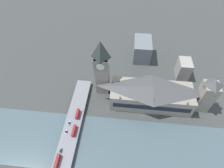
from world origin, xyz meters
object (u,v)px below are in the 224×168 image
object	(u,v)px
clock_tower	(102,67)
car_southbound_lead	(61,151)
car_northbound_lead	(69,123)
car_northbound_tail	(66,132)
double_decker_bus_mid	(74,131)
parliament_hall	(151,95)
double_decker_bus_rear	(78,114)
victoria_tower	(206,95)
double_decker_bus_lead	(57,161)
road_bridge	(69,139)

from	to	relation	value
clock_tower	car_southbound_lead	bearing A→B (deg)	160.77
car_northbound_lead	car_northbound_tail	size ratio (longest dim) A/B	1.04
double_decker_bus_mid	car_southbound_lead	xyz separation A→B (m)	(-18.80, 7.41, -1.89)
parliament_hall	double_decker_bus_rear	size ratio (longest dim) A/B	8.05
double_decker_bus_mid	parliament_hall	bearing A→B (deg)	-58.37
victoria_tower	double_decker_bus_rear	bearing A→B (deg)	101.99
car_northbound_lead	car_southbound_lead	xyz separation A→B (m)	(-26.58, 0.44, 0.06)
double_decker_bus_lead	clock_tower	bearing A→B (deg)	-17.38
double_decker_bus_lead	double_decker_bus_mid	size ratio (longest dim) A/B	1.01
road_bridge	car_southbound_lead	xyz separation A→B (m)	(-12.13, 3.78, 1.69)
clock_tower	car_northbound_lead	xyz separation A→B (m)	(-50.16, 26.33, -30.04)
clock_tower	road_bridge	bearing A→B (deg)	160.41
victoria_tower	double_decker_bus_mid	distance (m)	133.38
clock_tower	road_bridge	world-z (taller)	clock_tower
parliament_hall	car_northbound_tail	bearing A→B (deg)	119.77
parliament_hall	double_decker_bus_rear	distance (m)	77.68
clock_tower	car_southbound_lead	world-z (taller)	clock_tower
parliament_hall	clock_tower	distance (m)	58.76
double_decker_bus_lead	double_decker_bus_rear	distance (m)	46.21
parliament_hall	car_northbound_lead	distance (m)	87.48
parliament_hall	road_bridge	distance (m)	91.82
car_northbound_lead	car_northbound_tail	bearing A→B (deg)	176.34
clock_tower	double_decker_bus_mid	size ratio (longest dim) A/B	6.09
victoria_tower	car_northbound_tail	world-z (taller)	victoria_tower
double_decker_bus_mid	car_northbound_tail	world-z (taller)	double_decker_bus_mid
double_decker_bus_mid	car_northbound_lead	distance (m)	10.63
victoria_tower	double_decker_bus_rear	distance (m)	129.18
road_bridge	car_southbound_lead	world-z (taller)	car_southbound_lead
clock_tower	double_decker_bus_rear	xyz separation A→B (m)	(-40.16, 20.03, -27.95)
parliament_hall	double_decker_bus_lead	bearing A→B (deg)	132.26
clock_tower	double_decker_bus_lead	world-z (taller)	clock_tower
double_decker_bus_lead	car_northbound_lead	bearing A→B (deg)	-0.87
double_decker_bus_rear	road_bridge	bearing A→B (deg)	173.09
parliament_hall	double_decker_bus_rear	bearing A→B (deg)	110.10
parliament_hall	double_decker_bus_rear	world-z (taller)	parliament_hall
road_bridge	car_northbound_lead	xyz separation A→B (m)	(14.45, 3.34, 1.63)
road_bridge	double_decker_bus_mid	bearing A→B (deg)	-28.56
victoria_tower	road_bridge	bearing A→B (deg)	111.68
clock_tower	car_northbound_tail	size ratio (longest dim) A/B	16.86
car_northbound_lead	double_decker_bus_mid	bearing A→B (deg)	-138.17
clock_tower	victoria_tower	size ratio (longest dim) A/B	1.45
clock_tower	double_decker_bus_mid	bearing A→B (deg)	161.52
victoria_tower	car_southbound_lead	bearing A→B (deg)	115.54
double_decker_bus_lead	double_decker_bus_mid	distance (m)	28.91
double_decker_bus_lead	double_decker_bus_rear	world-z (taller)	double_decker_bus_rear
clock_tower	double_decker_bus_mid	xyz separation A→B (m)	(-57.94, 19.36, -28.09)
victoria_tower	car_northbound_lead	distance (m)	137.86
double_decker_bus_rear	car_northbound_tail	distance (m)	20.25
victoria_tower	car_northbound_lead	bearing A→B (deg)	105.53
parliament_hall	double_decker_bus_mid	world-z (taller)	parliament_hall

